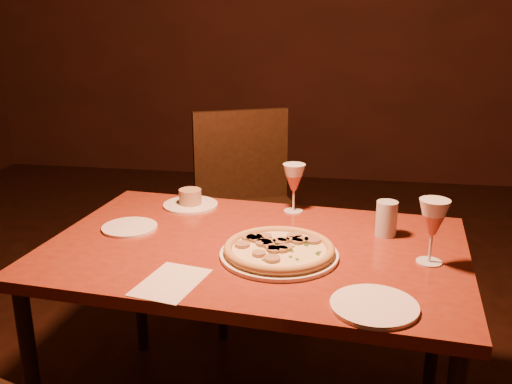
# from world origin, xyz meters

# --- Properties ---
(back_wall) EXTENTS (6.00, 0.04, 3.00)m
(back_wall) POSITION_xyz_m (0.00, 3.50, 1.50)
(back_wall) COLOR #3D1713
(back_wall) RESTS_ON floor
(dining_table) EXTENTS (1.40, 0.97, 0.71)m
(dining_table) POSITION_xyz_m (-0.05, 0.22, 0.65)
(dining_table) COLOR maroon
(dining_table) RESTS_ON floor
(chair_far) EXTENTS (0.62, 0.62, 0.98)m
(chair_far) POSITION_xyz_m (-0.23, 1.11, 0.55)
(chair_far) COLOR black
(chair_far) RESTS_ON floor
(pizza_plate) EXTENTS (0.36, 0.36, 0.04)m
(pizza_plate) POSITION_xyz_m (0.04, 0.15, 0.73)
(pizza_plate) COLOR white
(pizza_plate) RESTS_ON dining_table
(ramekin_saucer) EXTENTS (0.21, 0.21, 0.07)m
(ramekin_saucer) POSITION_xyz_m (-0.36, 0.56, 0.73)
(ramekin_saucer) COLOR white
(ramekin_saucer) RESTS_ON dining_table
(wine_glass_far) EXTENTS (0.08, 0.08, 0.18)m
(wine_glass_far) POSITION_xyz_m (0.04, 0.56, 0.81)
(wine_glass_far) COLOR #C65F52
(wine_glass_far) RESTS_ON dining_table
(wine_glass_right) EXTENTS (0.09, 0.09, 0.20)m
(wine_glass_right) POSITION_xyz_m (0.49, 0.18, 0.81)
(wine_glass_right) COLOR #C65F52
(wine_glass_right) RESTS_ON dining_table
(water_tumbler) EXTENTS (0.07, 0.07, 0.12)m
(water_tumbler) POSITION_xyz_m (0.37, 0.38, 0.77)
(water_tumbler) COLOR silver
(water_tumbler) RESTS_ON dining_table
(side_plate_left) EXTENTS (0.19, 0.19, 0.01)m
(side_plate_left) POSITION_xyz_m (-0.50, 0.30, 0.72)
(side_plate_left) COLOR white
(side_plate_left) RESTS_ON dining_table
(side_plate_near) EXTENTS (0.22, 0.22, 0.01)m
(side_plate_near) POSITION_xyz_m (0.32, -0.13, 0.72)
(side_plate_near) COLOR white
(side_plate_near) RESTS_ON dining_table
(menu_card) EXTENTS (0.19, 0.25, 0.00)m
(menu_card) POSITION_xyz_m (-0.24, -0.08, 0.71)
(menu_card) COLOR silver
(menu_card) RESTS_ON dining_table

